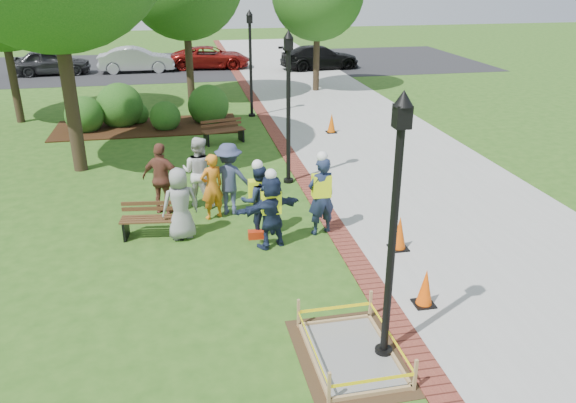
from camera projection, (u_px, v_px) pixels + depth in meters
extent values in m
plane|color=#285116|center=(275.00, 270.00, 11.54)|extent=(100.00, 100.00, 0.00)
cube|color=#9E9E99|center=(359.00, 130.00, 21.48)|extent=(6.00, 60.00, 0.02)
cube|color=maroon|center=(276.00, 134.00, 20.90)|extent=(0.50, 60.00, 0.03)
cube|color=#381E0F|center=(147.00, 127.00, 21.88)|extent=(7.00, 3.00, 0.05)
cube|color=black|center=(204.00, 65.00, 36.00)|extent=(36.00, 12.00, 0.01)
cube|color=#47331E|center=(351.00, 356.00, 8.98)|extent=(1.75, 2.33, 0.01)
cube|color=gray|center=(351.00, 355.00, 8.97)|extent=(1.24, 1.82, 0.04)
cube|color=tan|center=(351.00, 354.00, 8.97)|extent=(1.36, 1.95, 0.08)
cube|color=tan|center=(352.00, 342.00, 8.88)|extent=(1.39, 1.98, 0.55)
cube|color=yellow|center=(352.00, 340.00, 8.87)|extent=(1.34, 1.93, 0.06)
cube|color=brown|center=(153.00, 219.00, 12.79)|extent=(1.52, 0.61, 0.04)
cube|color=brown|center=(154.00, 206.00, 12.92)|extent=(1.47, 0.22, 0.24)
cube|color=black|center=(154.00, 228.00, 12.88)|extent=(1.39, 0.65, 0.43)
cube|color=brown|center=(224.00, 130.00, 19.76)|extent=(1.56, 0.79, 0.04)
cube|color=brown|center=(221.00, 122.00, 19.87)|extent=(1.46, 0.41, 0.24)
cube|color=black|center=(224.00, 137.00, 19.85)|extent=(1.44, 0.82, 0.44)
cube|color=black|center=(423.00, 304.00, 10.33)|extent=(0.38, 0.38, 0.05)
cone|color=#F55407|center=(425.00, 287.00, 10.18)|extent=(0.30, 0.30, 0.69)
cube|color=black|center=(398.00, 248.00, 12.38)|extent=(0.40, 0.40, 0.05)
cone|color=#E15007|center=(399.00, 232.00, 12.23)|extent=(0.32, 0.32, 0.74)
cube|color=black|center=(331.00, 132.00, 21.13)|extent=(0.38, 0.38, 0.05)
cone|color=#DA5906|center=(332.00, 123.00, 20.99)|extent=(0.30, 0.30, 0.69)
cube|color=#B2270D|center=(256.00, 234.00, 12.87)|extent=(0.37, 0.22, 0.18)
cylinder|color=black|center=(392.00, 249.00, 8.31)|extent=(0.12, 0.12, 3.80)
cube|color=black|center=(402.00, 116.00, 7.54)|extent=(0.22, 0.22, 0.32)
cone|color=black|center=(404.00, 98.00, 7.44)|extent=(0.28, 0.28, 0.22)
cylinder|color=black|center=(383.00, 351.00, 9.02)|extent=(0.28, 0.28, 0.10)
cylinder|color=black|center=(288.00, 118.00, 15.56)|extent=(0.12, 0.12, 3.80)
cube|color=black|center=(288.00, 44.00, 14.79)|extent=(0.22, 0.22, 0.32)
cone|color=black|center=(288.00, 34.00, 14.69)|extent=(0.28, 0.28, 0.22)
cylinder|color=black|center=(288.00, 180.00, 16.27)|extent=(0.28, 0.28, 0.10)
cylinder|color=black|center=(251.00, 70.00, 22.81)|extent=(0.12, 0.12, 3.80)
cube|color=black|center=(250.00, 19.00, 22.04)|extent=(0.22, 0.22, 0.32)
cone|color=black|center=(249.00, 12.00, 21.94)|extent=(0.28, 0.28, 0.22)
cylinder|color=black|center=(252.00, 115.00, 23.52)|extent=(0.28, 0.28, 0.10)
cylinder|color=#3D2D1E|center=(68.00, 77.00, 16.21)|extent=(0.40, 0.40, 5.64)
cylinder|color=#3D2D1E|center=(189.00, 53.00, 25.33)|extent=(0.33, 0.33, 4.38)
cylinder|color=#3D2D1E|center=(316.00, 52.00, 27.76)|extent=(0.31, 0.31, 3.82)
cylinder|color=#3D2D1E|center=(11.00, 65.00, 21.78)|extent=(0.31, 0.31, 4.53)
sphere|color=#164A15|center=(87.00, 131.00, 21.39)|extent=(1.44, 1.44, 1.44)
sphere|color=#164A15|center=(122.00, 125.00, 22.20)|extent=(1.79, 1.79, 1.79)
sphere|color=#164A15|center=(166.00, 129.00, 21.63)|extent=(1.17, 1.17, 1.17)
sphere|color=#164A15|center=(209.00, 122.00, 22.62)|extent=(1.63, 1.63, 1.63)
sphere|color=#164A15|center=(139.00, 123.00, 22.50)|extent=(0.88, 0.88, 0.88)
imported|color=gray|center=(180.00, 204.00, 12.62)|extent=(0.60, 0.46, 1.68)
imported|color=orange|center=(212.00, 187.00, 13.65)|extent=(0.62, 0.53, 1.66)
imported|color=silver|center=(199.00, 172.00, 14.35)|extent=(0.70, 0.60, 1.84)
imported|color=brown|center=(162.00, 179.00, 13.91)|extent=(0.69, 0.59, 1.82)
imported|color=#343B5B|center=(229.00, 179.00, 13.90)|extent=(0.66, 0.50, 1.83)
imported|color=#161A3A|center=(271.00, 212.00, 12.23)|extent=(0.62, 0.51, 1.67)
cube|color=#CEE813|center=(271.00, 201.00, 12.14)|extent=(0.42, 0.26, 0.52)
sphere|color=white|center=(271.00, 174.00, 11.90)|extent=(0.25, 0.25, 0.25)
imported|color=#1B1C47|center=(321.00, 196.00, 12.80)|extent=(0.67, 0.52, 1.85)
cube|color=#CEE813|center=(321.00, 186.00, 12.70)|extent=(0.42, 0.26, 0.52)
sphere|color=white|center=(322.00, 157.00, 12.44)|extent=(0.25, 0.25, 0.25)
imported|color=#171A3D|center=(258.00, 201.00, 12.82)|extent=(0.57, 0.40, 1.66)
cube|color=#CEE813|center=(258.00, 191.00, 12.73)|extent=(0.42, 0.26, 0.52)
sphere|color=white|center=(257.00, 165.00, 12.49)|extent=(0.25, 0.25, 0.25)
imported|color=#2A2A2D|center=(53.00, 75.00, 32.68)|extent=(2.37, 4.98, 1.59)
imported|color=#B9B8BD|center=(138.00, 72.00, 33.53)|extent=(2.19, 4.88, 1.58)
imported|color=maroon|center=(211.00, 68.00, 34.80)|extent=(2.36, 4.61, 1.45)
imported|color=black|center=(320.00, 69.00, 34.55)|extent=(2.56, 4.90, 1.53)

